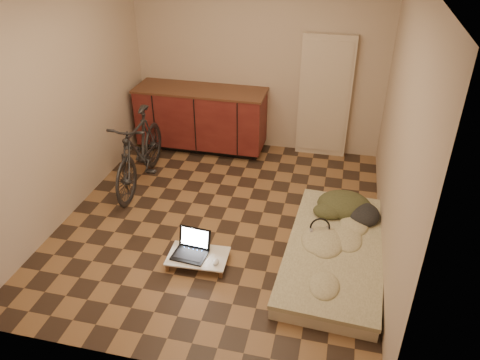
% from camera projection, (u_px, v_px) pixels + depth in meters
% --- Properties ---
extents(room_shell, '(3.50, 4.00, 2.60)m').
position_uv_depth(room_shell, '(219.00, 114.00, 4.71)').
color(room_shell, brown).
rests_on(room_shell, ground).
extents(cabinets, '(1.84, 0.62, 0.91)m').
position_uv_depth(cabinets, '(202.00, 119.00, 6.70)').
color(cabinets, black).
rests_on(cabinets, ground).
extents(appliance_panel, '(0.70, 0.10, 1.70)m').
position_uv_depth(appliance_panel, '(325.00, 97.00, 6.37)').
color(appliance_panel, beige).
rests_on(appliance_panel, ground).
extents(bicycle, '(0.58, 1.66, 1.05)m').
position_uv_depth(bicycle, '(139.00, 147.00, 5.80)').
color(bicycle, black).
rests_on(bicycle, ground).
extents(futon, '(1.05, 2.02, 0.17)m').
position_uv_depth(futon, '(335.00, 252.00, 4.74)').
color(futon, beige).
rests_on(futon, ground).
extents(clothing_pile, '(0.66, 0.56, 0.25)m').
position_uv_depth(clothing_pile, '(349.00, 201.00, 5.16)').
color(clothing_pile, '#393C23').
rests_on(clothing_pile, futon).
extents(headphones, '(0.28, 0.26, 0.16)m').
position_uv_depth(headphones, '(320.00, 227.00, 4.84)').
color(headphones, black).
rests_on(headphones, futon).
extents(lap_desk, '(0.61, 0.41, 0.10)m').
position_uv_depth(lap_desk, '(198.00, 256.00, 4.68)').
color(lap_desk, brown).
rests_on(lap_desk, ground).
extents(laptop, '(0.36, 0.33, 0.23)m').
position_uv_depth(laptop, '(191.00, 249.00, 4.68)').
color(laptop, black).
rests_on(laptop, lap_desk).
extents(mouse, '(0.06, 0.10, 0.03)m').
position_uv_depth(mouse, '(216.00, 262.00, 4.57)').
color(mouse, silver).
rests_on(mouse, lap_desk).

